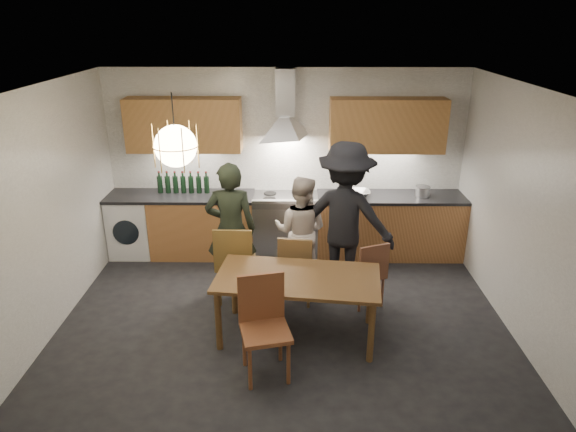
{
  "coord_description": "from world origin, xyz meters",
  "views": [
    {
      "loc": [
        0.11,
        -4.81,
        3.26
      ],
      "look_at": [
        0.05,
        0.4,
        1.2
      ],
      "focal_mm": 32.0,
      "sensor_mm": 36.0,
      "label": 1
    }
  ],
  "objects_px": {
    "mixing_bowl": "(359,193)",
    "stock_pot": "(423,192)",
    "chair_front": "(263,319)",
    "person_right": "(345,218)",
    "person_left": "(231,229)",
    "chair_back_left": "(234,260)",
    "dining_table": "(298,284)",
    "wine_bottles": "(183,182)",
    "person_mid": "(301,231)"
  },
  "relations": [
    {
      "from": "mixing_bowl",
      "to": "stock_pot",
      "type": "distance_m",
      "value": 0.88
    },
    {
      "from": "chair_front",
      "to": "person_right",
      "type": "relative_size",
      "value": 0.53
    },
    {
      "from": "person_left",
      "to": "person_right",
      "type": "bearing_deg",
      "value": -175.6
    },
    {
      "from": "mixing_bowl",
      "to": "chair_back_left",
      "type": "bearing_deg",
      "value": -140.13
    },
    {
      "from": "stock_pot",
      "to": "person_left",
      "type": "bearing_deg",
      "value": -157.75
    },
    {
      "from": "chair_back_left",
      "to": "stock_pot",
      "type": "relative_size",
      "value": 5.08
    },
    {
      "from": "chair_back_left",
      "to": "person_right",
      "type": "distance_m",
      "value": 1.43
    },
    {
      "from": "dining_table",
      "to": "chair_back_left",
      "type": "height_order",
      "value": "chair_back_left"
    },
    {
      "from": "person_right",
      "to": "wine_bottles",
      "type": "relative_size",
      "value": 2.57
    },
    {
      "from": "dining_table",
      "to": "person_right",
      "type": "distance_m",
      "value": 1.27
    },
    {
      "from": "dining_table",
      "to": "mixing_bowl",
      "type": "bearing_deg",
      "value": 73.94
    },
    {
      "from": "dining_table",
      "to": "person_left",
      "type": "relative_size",
      "value": 1.07
    },
    {
      "from": "chair_front",
      "to": "wine_bottles",
      "type": "height_order",
      "value": "wine_bottles"
    },
    {
      "from": "stock_pot",
      "to": "chair_back_left",
      "type": "bearing_deg",
      "value": -152.02
    },
    {
      "from": "chair_front",
      "to": "person_mid",
      "type": "relative_size",
      "value": 0.69
    },
    {
      "from": "chair_back_left",
      "to": "person_mid",
      "type": "bearing_deg",
      "value": -146.81
    },
    {
      "from": "chair_back_left",
      "to": "wine_bottles",
      "type": "distance_m",
      "value": 1.75
    },
    {
      "from": "mixing_bowl",
      "to": "stock_pot",
      "type": "bearing_deg",
      "value": -1.53
    },
    {
      "from": "chair_back_left",
      "to": "stock_pot",
      "type": "height_order",
      "value": "stock_pot"
    },
    {
      "from": "dining_table",
      "to": "stock_pot",
      "type": "bearing_deg",
      "value": 56.14
    },
    {
      "from": "person_left",
      "to": "person_right",
      "type": "distance_m",
      "value": 1.4
    },
    {
      "from": "chair_front",
      "to": "mixing_bowl",
      "type": "relative_size",
      "value": 3.25
    },
    {
      "from": "wine_bottles",
      "to": "person_left",
      "type": "bearing_deg",
      "value": -55.57
    },
    {
      "from": "chair_front",
      "to": "stock_pot",
      "type": "relative_size",
      "value": 5.1
    },
    {
      "from": "wine_bottles",
      "to": "dining_table",
      "type": "bearing_deg",
      "value": -53.19
    },
    {
      "from": "chair_front",
      "to": "stock_pot",
      "type": "bearing_deg",
      "value": 37.81
    },
    {
      "from": "stock_pot",
      "to": "mixing_bowl",
      "type": "bearing_deg",
      "value": 178.47
    },
    {
      "from": "chair_front",
      "to": "wine_bottles",
      "type": "xyz_separation_m",
      "value": [
        -1.27,
        2.7,
        0.49
      ]
    },
    {
      "from": "stock_pot",
      "to": "person_right",
      "type": "bearing_deg",
      "value": -141.33
    },
    {
      "from": "chair_back_left",
      "to": "person_mid",
      "type": "xyz_separation_m",
      "value": [
        0.78,
        0.51,
        0.15
      ]
    },
    {
      "from": "chair_back_left",
      "to": "chair_front",
      "type": "xyz_separation_m",
      "value": [
        0.41,
        -1.26,
        0.0
      ]
    },
    {
      "from": "chair_front",
      "to": "person_left",
      "type": "height_order",
      "value": "person_left"
    },
    {
      "from": "dining_table",
      "to": "mixing_bowl",
      "type": "distance_m",
      "value": 2.23
    },
    {
      "from": "mixing_bowl",
      "to": "stock_pot",
      "type": "height_order",
      "value": "stock_pot"
    },
    {
      "from": "dining_table",
      "to": "stock_pot",
      "type": "xyz_separation_m",
      "value": [
        1.74,
        2.01,
        0.33
      ]
    },
    {
      "from": "chair_back_left",
      "to": "person_left",
      "type": "distance_m",
      "value": 0.39
    },
    {
      "from": "person_left",
      "to": "person_mid",
      "type": "xyz_separation_m",
      "value": [
        0.85,
        0.23,
        -0.12
      ]
    },
    {
      "from": "person_left",
      "to": "wine_bottles",
      "type": "bearing_deg",
      "value": -55.93
    },
    {
      "from": "mixing_bowl",
      "to": "person_mid",
      "type": "bearing_deg",
      "value": -134.61
    },
    {
      "from": "chair_back_left",
      "to": "chair_front",
      "type": "distance_m",
      "value": 1.33
    },
    {
      "from": "person_left",
      "to": "stock_pot",
      "type": "bearing_deg",
      "value": -158.12
    },
    {
      "from": "person_right",
      "to": "wine_bottles",
      "type": "bearing_deg",
      "value": -7.27
    },
    {
      "from": "person_right",
      "to": "dining_table",
      "type": "bearing_deg",
      "value": 80.03
    },
    {
      "from": "chair_back_left",
      "to": "person_right",
      "type": "height_order",
      "value": "person_right"
    },
    {
      "from": "mixing_bowl",
      "to": "wine_bottles",
      "type": "height_order",
      "value": "wine_bottles"
    },
    {
      "from": "chair_front",
      "to": "mixing_bowl",
      "type": "bearing_deg",
      "value": 51.89
    },
    {
      "from": "chair_front",
      "to": "person_left",
      "type": "distance_m",
      "value": 1.63
    },
    {
      "from": "wine_bottles",
      "to": "stock_pot",
      "type": "bearing_deg",
      "value": -2.13
    },
    {
      "from": "wine_bottles",
      "to": "person_mid",
      "type": "bearing_deg",
      "value": -29.58
    },
    {
      "from": "chair_front",
      "to": "mixing_bowl",
      "type": "distance_m",
      "value": 2.89
    }
  ]
}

